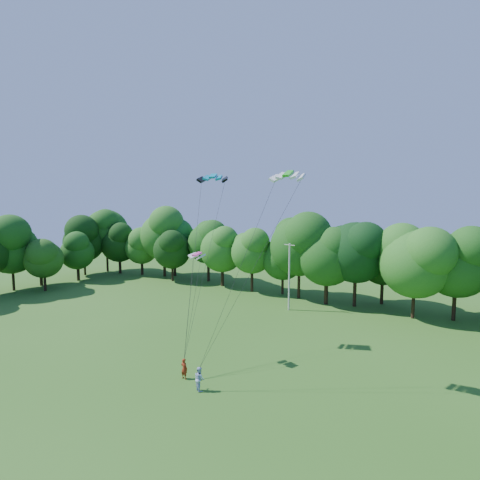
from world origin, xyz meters
The scene contains 10 objects.
ground centered at (0.00, 0.00, 0.00)m, with size 160.00×160.00×0.00m, color #2B5D19.
utility_pole centered at (-1.83, 28.71, 4.54)m, with size 1.72×0.60×8.86m.
kite_flyer_left centered at (-0.75, 6.51, 0.84)m, with size 0.62×0.40×1.69m, color maroon.
kite_flyer_right centered at (1.44, 5.72, 0.91)m, with size 0.88×0.69×1.81m, color #A0B4DE.
kite_teal centered at (-3.75, 14.70, 16.73)m, with size 3.23×2.37×0.58m.
kite_green centered at (6.12, 10.91, 16.32)m, with size 2.70×1.33×0.60m.
kite_pink centered at (-2.24, 10.16, 9.59)m, with size 1.81×1.19×0.34m.
tree_back_west centered at (-30.30, 38.16, 8.42)m, with size 9.27×9.27×13.49m.
tree_back_center centered at (5.01, 35.10, 8.22)m, with size 9.05×9.05×13.17m.
tree_flank_west centered at (-39.44, 17.65, 5.87)m, with size 6.47×6.47×9.40m.
Camera 1 is at (18.42, -15.47, 14.13)m, focal length 28.00 mm.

